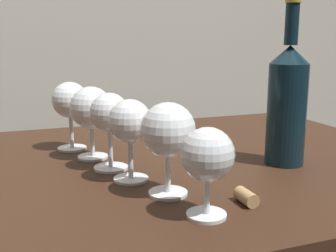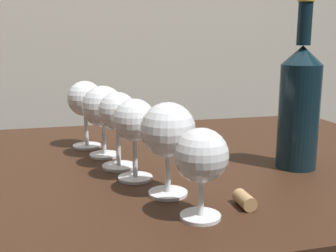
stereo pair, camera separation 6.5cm
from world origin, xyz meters
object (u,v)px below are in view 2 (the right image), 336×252
(wine_glass_chardonnay, at_px, (134,122))
(wine_bottle, at_px, (299,104))
(wine_glass_amber, at_px, (103,108))
(wine_glass_port, at_px, (118,115))
(wine_glass_white, at_px, (85,100))
(cork, at_px, (245,200))
(wine_glass_cabernet, at_px, (201,158))
(wine_glass_pinot, at_px, (168,132))

(wine_glass_chardonnay, height_order, wine_bottle, wine_bottle)
(wine_glass_chardonnay, xyz_separation_m, wine_glass_amber, (-0.04, 0.16, 0.00))
(wine_glass_port, relative_size, wine_glass_white, 0.97)
(wine_glass_amber, relative_size, cork, 3.59)
(wine_glass_cabernet, relative_size, wine_glass_chardonnay, 0.89)
(wine_glass_pinot, height_order, wine_bottle, wine_bottle)
(wine_glass_port, bearing_deg, wine_glass_white, 106.42)
(wine_glass_amber, bearing_deg, wine_bottle, -25.53)
(wine_glass_chardonnay, bearing_deg, wine_glass_port, 104.11)
(wine_glass_amber, xyz_separation_m, wine_bottle, (0.35, -0.17, 0.02))
(wine_glass_cabernet, distance_m, wine_glass_amber, 0.36)
(wine_glass_cabernet, distance_m, wine_glass_pinot, 0.10)
(wine_glass_cabernet, bearing_deg, wine_glass_pinot, 102.62)
(wine_glass_pinot, bearing_deg, wine_glass_cabernet, -77.38)
(wine_glass_amber, height_order, wine_bottle, wine_bottle)
(wine_glass_pinot, distance_m, wine_glass_amber, 0.26)
(wine_glass_pinot, relative_size, wine_bottle, 0.47)
(wine_glass_cabernet, xyz_separation_m, wine_glass_port, (-0.08, 0.26, 0.02))
(cork, bearing_deg, wine_glass_port, 122.91)
(wine_glass_cabernet, distance_m, wine_glass_chardonnay, 0.19)
(wine_glass_amber, relative_size, wine_glass_white, 0.99)
(wine_glass_cabernet, height_order, cork, wine_glass_cabernet)
(wine_glass_port, bearing_deg, wine_glass_amber, 102.59)
(wine_glass_amber, bearing_deg, wine_glass_pinot, -72.91)
(wine_glass_cabernet, xyz_separation_m, wine_glass_white, (-0.13, 0.43, 0.02))
(wine_glass_cabernet, relative_size, wine_glass_white, 0.84)
(wine_glass_white, bearing_deg, wine_glass_chardonnay, -74.28)
(wine_glass_cabernet, height_order, wine_glass_chardonnay, wine_glass_chardonnay)
(wine_glass_port, distance_m, wine_bottle, 0.34)
(wine_glass_cabernet, bearing_deg, wine_glass_chardonnay, 108.02)
(wine_glass_cabernet, xyz_separation_m, wine_bottle, (0.25, 0.18, 0.04))
(wine_glass_chardonnay, xyz_separation_m, wine_glass_port, (-0.02, 0.08, 0.00))
(wine_glass_pinot, distance_m, wine_glass_chardonnay, 0.09)
(wine_glass_amber, xyz_separation_m, wine_glass_white, (-0.03, 0.09, 0.01))
(wine_glass_port, xyz_separation_m, wine_glass_amber, (-0.02, 0.09, -0.00))
(wine_glass_cabernet, distance_m, cork, 0.11)
(wine_glass_cabernet, bearing_deg, wine_glass_port, 106.90)
(wine_glass_pinot, relative_size, wine_glass_chardonnay, 1.04)
(wine_glass_white, xyz_separation_m, wine_bottle, (0.38, -0.25, 0.01))
(wine_glass_pinot, xyz_separation_m, cork, (0.10, -0.08, -0.09))
(cork, bearing_deg, wine_glass_pinot, 141.76)
(wine_glass_cabernet, bearing_deg, cork, 15.13)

